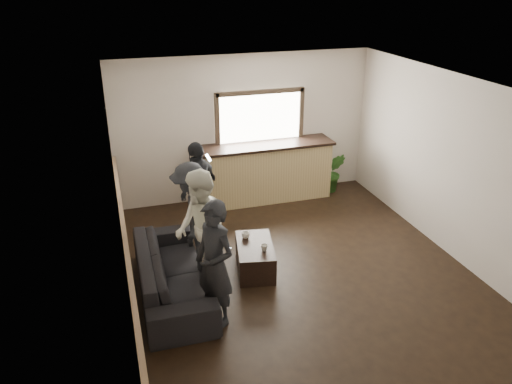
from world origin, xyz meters
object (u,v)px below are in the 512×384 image
object	(u,v)px
cup_b	(264,248)
potted_plant	(333,172)
coffee_table	(255,257)
sofa	(172,273)
bar_counter	(264,169)
person_a	(215,264)
person_d	(199,187)
person_c	(192,213)
cup_a	(246,235)
person_b	(201,231)

from	to	relation	value
cup_b	potted_plant	xyz separation A→B (m)	(2.31, 2.55, -0.06)
coffee_table	cup_b	size ratio (longest dim) A/B	9.29
sofa	bar_counter	bearing A→B (deg)	-38.90
bar_counter	person_a	xyz separation A→B (m)	(-1.74, -3.41, 0.20)
bar_counter	potted_plant	world-z (taller)	bar_counter
sofa	person_d	bearing A→B (deg)	-22.34
person_a	person_c	distance (m)	1.59
coffee_table	cup_b	world-z (taller)	cup_b
sofa	potted_plant	xyz separation A→B (m)	(3.67, 2.59, 0.08)
cup_b	potted_plant	bearing A→B (deg)	47.84
bar_counter	cup_a	bearing A→B (deg)	-114.59
sofa	cup_a	bearing A→B (deg)	-67.24
potted_plant	person_a	size ratio (longest dim) A/B	0.49
cup_b	person_d	distance (m)	1.83
bar_counter	person_b	world-z (taller)	bar_counter
coffee_table	cup_a	xyz separation A→B (m)	(-0.08, 0.24, 0.26)
bar_counter	cup_b	distance (m)	2.74
coffee_table	cup_a	size ratio (longest dim) A/B	7.73
person_a	cup_a	bearing A→B (deg)	118.96
coffee_table	person_a	xyz separation A→B (m)	(-0.83, -1.00, 0.63)
sofa	person_c	bearing A→B (deg)	-27.68
cup_a	person_a	bearing A→B (deg)	-121.15
person_c	person_d	xyz separation A→B (m)	(0.29, 0.91, 0.01)
coffee_table	cup_a	distance (m)	0.36
bar_counter	potted_plant	xyz separation A→B (m)	(1.47, -0.06, -0.23)
cup_b	person_b	world-z (taller)	person_b
person_b	sofa	bearing A→B (deg)	-82.75
cup_a	sofa	bearing A→B (deg)	-157.92
coffee_table	person_c	bearing A→B (deg)	144.73
sofa	person_b	distance (m)	0.71
cup_a	person_b	distance (m)	0.94
potted_plant	person_a	distance (m)	4.66
person_a	person_b	xyz separation A→B (m)	(-0.00, 0.85, 0.03)
cup_a	person_d	world-z (taller)	person_d
coffee_table	person_d	bearing A→B (deg)	109.94
cup_a	bar_counter	bearing A→B (deg)	65.41
sofa	cup_b	xyz separation A→B (m)	(1.36, 0.05, 0.13)
cup_a	person_c	distance (m)	0.89
person_c	cup_a	bearing A→B (deg)	75.00
coffee_table	person_b	xyz separation A→B (m)	(-0.83, -0.15, 0.66)
cup_b	coffee_table	bearing A→B (deg)	112.03
sofa	person_c	size ratio (longest dim) A/B	1.44
coffee_table	person_c	size ratio (longest dim) A/B	0.59
cup_b	person_c	distance (m)	1.25
bar_counter	person_d	xyz separation A→B (m)	(-1.46, -0.92, 0.17)
bar_counter	potted_plant	bearing A→B (deg)	-2.36
person_c	sofa	bearing A→B (deg)	-18.72
bar_counter	cup_a	xyz separation A→B (m)	(-0.99, -2.17, -0.17)
cup_b	person_a	size ratio (longest dim) A/B	0.06
bar_counter	cup_a	distance (m)	2.39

